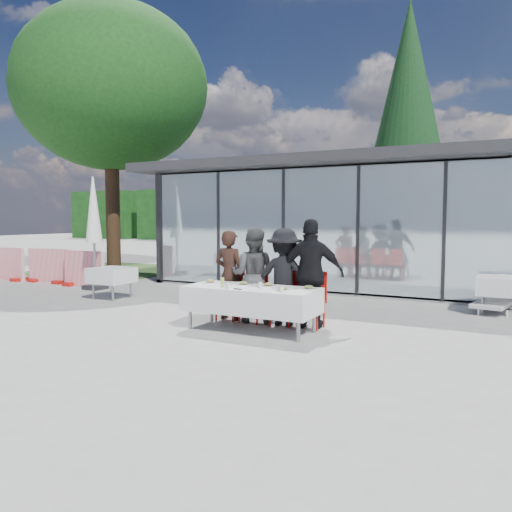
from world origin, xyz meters
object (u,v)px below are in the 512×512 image
at_px(plate_c, 268,285).
at_px(plate_extra, 283,289).
at_px(plate_d, 309,288).
at_px(spare_table_left, 112,275).
at_px(spare_table_right, 500,286).
at_px(deciduous_tree, 110,88).
at_px(diner_a, 230,275).
at_px(conifer_tree, 408,115).
at_px(diner_chair_c, 286,295).
at_px(diner_b, 253,275).
at_px(dining_table, 251,299).
at_px(plate_b, 243,284).
at_px(diner_d, 311,274).
at_px(diner_chair_d, 313,297).
at_px(juice_bottle, 222,282).
at_px(diner_chair_a, 232,291).
at_px(diner_chair_b, 255,292).
at_px(plate_a, 210,282).
at_px(lounger, 496,298).
at_px(market_umbrella, 94,217).
at_px(folded_eyeglasses, 238,289).

height_order(plate_c, plate_extra, same).
xyz_separation_m(plate_d, spare_table_left, (-5.46, 1.33, -0.22)).
bearing_deg(spare_table_right, deciduous_tree, 167.77).
xyz_separation_m(diner_a, plate_extra, (1.45, -0.81, -0.07)).
xyz_separation_m(plate_c, conifer_tree, (-0.15, 13.18, 5.21)).
height_order(diner_chair_c, plate_c, diner_chair_c).
bearing_deg(diner_b, deciduous_tree, -44.02).
xyz_separation_m(dining_table, plate_b, (-0.22, 0.14, 0.24)).
distance_m(diner_d, deciduous_tree, 12.55).
bearing_deg(plate_d, diner_chair_d, 104.23).
height_order(plate_extra, juice_bottle, juice_bottle).
relative_size(diner_chair_a, plate_d, 3.54).
xyz_separation_m(diner_chair_a, diner_chair_b, (0.50, 0.00, 0.00)).
distance_m(plate_a, lounger, 5.92).
xyz_separation_m(diner_d, plate_extra, (-0.18, -0.81, -0.17)).
relative_size(lounger, deciduous_tree, 0.15).
bearing_deg(diner_chair_a, plate_extra, -31.41).
relative_size(dining_table, diner_b, 1.31).
height_order(diner_b, lounger, diner_b).
bearing_deg(lounger, diner_d, -131.20).
relative_size(diner_chair_a, diner_chair_d, 1.00).
height_order(diner_chair_a, plate_extra, diner_chair_a).
xyz_separation_m(dining_table, plate_extra, (0.64, -0.13, 0.24)).
distance_m(spare_table_right, market_umbrella, 9.89).
xyz_separation_m(plate_extra, conifer_tree, (-0.55, 13.48, 5.21)).
xyz_separation_m(diner_chair_b, spare_table_left, (-4.18, 0.75, 0.02)).
bearing_deg(plate_a, conifer_tree, 85.84).
distance_m(diner_chair_a, diner_chair_b, 0.50).
relative_size(diner_chair_a, juice_bottle, 6.24).
height_order(diner_a, spare_table_left, diner_a).
bearing_deg(diner_chair_a, juice_bottle, -69.31).
relative_size(plate_b, plate_d, 1.00).
height_order(diner_a, conifer_tree, conifer_tree).
xyz_separation_m(diner_chair_a, folded_eyeglasses, (0.75, -1.10, 0.22)).
relative_size(diner_chair_a, plate_b, 3.54).
distance_m(diner_b, diner_d, 1.13).
relative_size(diner_chair_a, diner_chair_b, 1.00).
relative_size(plate_a, plate_d, 1.00).
bearing_deg(spare_table_left, diner_a, -12.58).
height_order(diner_b, market_umbrella, market_umbrella).
bearing_deg(plate_d, conifer_tree, 93.82).
relative_size(diner_b, plate_d, 6.28).
bearing_deg(plate_c, diner_d, 41.76).
bearing_deg(diner_chair_c, plate_d, -41.08).
bearing_deg(plate_b, diner_d, 27.28).
bearing_deg(folded_eyeglasses, dining_table, 81.27).
bearing_deg(plate_c, market_umbrella, 159.57).
bearing_deg(deciduous_tree, dining_table, -35.45).
relative_size(diner_chair_b, diner_chair_c, 1.00).
bearing_deg(diner_chair_c, conifer_tree, 90.99).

